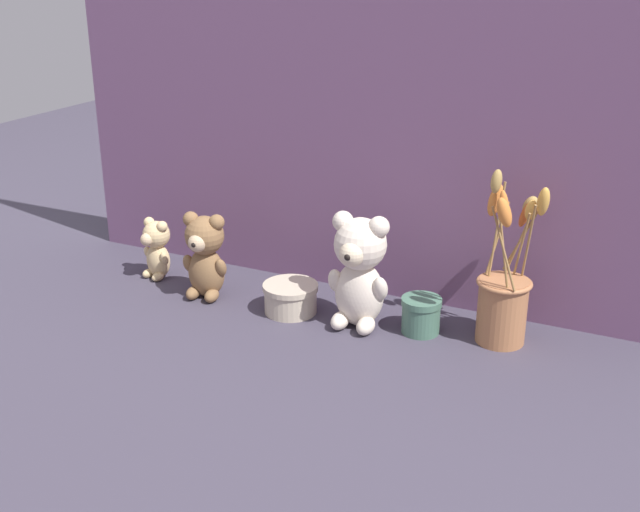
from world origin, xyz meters
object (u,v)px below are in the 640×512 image
(teddy_bear_medium, at_px, (205,254))
(teddy_bear_small, at_px, (157,247))
(flower_vase, at_px, (504,294))
(teddy_bear_large, at_px, (359,269))
(decorative_tin_tall, at_px, (291,298))
(decorative_tin_short, at_px, (421,315))

(teddy_bear_medium, xyz_separation_m, teddy_bear_small, (-0.16, 0.04, -0.03))
(teddy_bear_small, relative_size, flower_vase, 0.42)
(teddy_bear_large, xyz_separation_m, teddy_bear_small, (-0.50, 0.03, -0.05))
(teddy_bear_large, xyz_separation_m, decorative_tin_tall, (-0.15, -0.00, -0.09))
(teddy_bear_large, bearing_deg, teddy_bear_medium, -178.17)
(teddy_bear_large, distance_m, teddy_bear_medium, 0.35)
(decorative_tin_short, bearing_deg, teddy_bear_large, -166.99)
(decorative_tin_short, bearing_deg, teddy_bear_small, 179.74)
(flower_vase, height_order, decorative_tin_short, flower_vase)
(decorative_tin_tall, relative_size, decorative_tin_short, 1.45)
(decorative_tin_tall, height_order, decorative_tin_short, decorative_tin_short)
(teddy_bear_small, bearing_deg, flower_vase, 2.17)
(teddy_bear_large, height_order, decorative_tin_tall, teddy_bear_large)
(teddy_bear_small, bearing_deg, teddy_bear_large, -3.48)
(teddy_bear_medium, distance_m, decorative_tin_short, 0.47)
(teddy_bear_medium, distance_m, flower_vase, 0.62)
(flower_vase, bearing_deg, decorative_tin_short, -167.80)
(teddy_bear_medium, distance_m, teddy_bear_small, 0.16)
(flower_vase, relative_size, decorative_tin_tall, 2.90)
(teddy_bear_large, xyz_separation_m, flower_vase, (0.27, 0.06, -0.02))
(teddy_bear_small, bearing_deg, teddy_bear_medium, -14.85)
(flower_vase, height_order, decorative_tin_tall, flower_vase)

